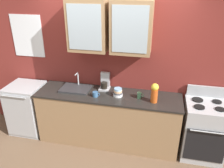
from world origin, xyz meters
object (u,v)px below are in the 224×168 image
(sink_faucet, at_px, (76,88))
(cup_near_sink, at_px, (95,94))
(vase, at_px, (154,92))
(dishwasher, at_px, (28,108))
(stove_range, at_px, (203,130))
(cup_near_bowls, at_px, (139,95))
(bowl_stack, at_px, (118,92))
(coffee_maker, at_px, (105,83))

(sink_faucet, height_order, cup_near_sink, sink_faucet)
(vase, relative_size, dishwasher, 0.33)
(stove_range, xyz_separation_m, dishwasher, (-3.12, -0.00, -0.01))
(sink_faucet, distance_m, cup_near_bowls, 1.11)
(bowl_stack, xyz_separation_m, vase, (0.58, -0.07, 0.10))
(vase, distance_m, coffee_maker, 0.90)
(bowl_stack, bearing_deg, vase, -7.34)
(coffee_maker, bearing_deg, dishwasher, -171.96)
(cup_near_sink, relative_size, dishwasher, 0.13)
(vase, bearing_deg, sink_faucet, 173.56)
(vase, relative_size, cup_near_bowls, 2.98)
(bowl_stack, relative_size, dishwasher, 0.16)
(cup_near_bowls, distance_m, dishwasher, 2.14)
(bowl_stack, relative_size, cup_near_bowls, 1.46)
(cup_near_bowls, bearing_deg, coffee_maker, 161.13)
(bowl_stack, distance_m, coffee_maker, 0.35)
(stove_range, bearing_deg, vase, -173.72)
(cup_near_bowls, distance_m, coffee_maker, 0.66)
(sink_faucet, xyz_separation_m, vase, (1.34, -0.15, 0.15))
(cup_near_bowls, bearing_deg, dishwasher, 179.77)
(stove_range, distance_m, sink_faucet, 2.21)
(cup_near_sink, bearing_deg, cup_near_bowls, 8.05)
(stove_range, bearing_deg, cup_near_bowls, -179.31)
(dishwasher, distance_m, coffee_maker, 1.57)
(sink_faucet, relative_size, cup_near_bowls, 4.72)
(stove_range, xyz_separation_m, coffee_maker, (-1.67, 0.20, 0.57))
(stove_range, height_order, vase, vase)
(stove_range, distance_m, cup_near_sink, 1.82)
(stove_range, relative_size, bowl_stack, 7.25)
(bowl_stack, height_order, cup_near_bowls, bowl_stack)
(vase, xyz_separation_m, dishwasher, (-2.30, 0.09, -0.63))
(bowl_stack, distance_m, dishwasher, 1.80)
(vase, height_order, dishwasher, vase)
(sink_faucet, bearing_deg, cup_near_bowls, -3.83)
(stove_range, relative_size, vase, 3.56)
(stove_range, relative_size, dishwasher, 1.19)
(bowl_stack, relative_size, coffee_maker, 0.53)
(cup_near_sink, height_order, cup_near_bowls, cup_near_bowls)
(bowl_stack, distance_m, vase, 0.60)
(vase, bearing_deg, bowl_stack, 172.66)
(vase, bearing_deg, coffee_maker, 161.25)
(coffee_maker, bearing_deg, bowl_stack, -38.25)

